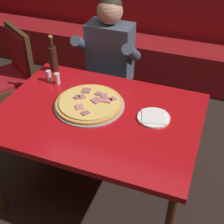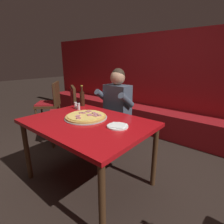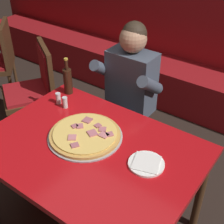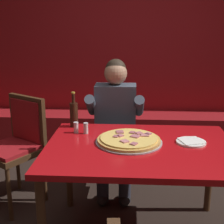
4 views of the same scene
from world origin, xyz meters
The scene contains 10 objects.
ground_plane centered at (0.00, 0.00, 0.00)m, with size 24.00×24.00×0.00m, color black.
booth_bench centered at (0.00, 1.86, 0.23)m, with size 6.46×0.48×0.46m, color maroon.
main_dining_table centered at (0.00, 0.00, 0.68)m, with size 1.33×0.97×0.76m.
pizza centered at (-0.09, 0.06, 0.78)m, with size 0.48×0.48×0.05m.
plate_white_paper centered at (0.36, 0.07, 0.77)m, with size 0.21×0.21×0.02m.
beer_bottle centered at (-0.54, 0.40, 0.87)m, with size 0.07×0.07×0.29m.
shaker_oregano centered at (-0.50, 0.25, 0.80)m, with size 0.04×0.04×0.09m.
shaker_parmesan centered at (-0.42, 0.23, 0.80)m, with size 0.04×0.04×0.09m.
diner_seated_blue_shirt centered at (-0.22, 0.71, 0.71)m, with size 0.53×0.53×1.27m.
dining_chair_far_right centered at (-1.07, 0.50, 0.58)m, with size 0.61×0.61×0.96m.
Camera 1 is at (0.66, -1.48, 2.00)m, focal length 50.00 mm.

